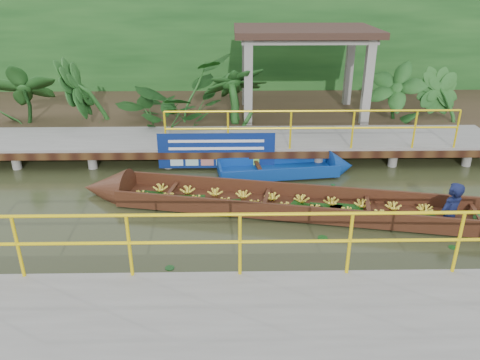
{
  "coord_description": "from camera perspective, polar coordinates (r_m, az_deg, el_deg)",
  "views": [
    {
      "loc": [
        0.69,
        -8.86,
        4.77
      ],
      "look_at": [
        0.87,
        0.5,
        0.6
      ],
      "focal_mm": 35.0,
      "sensor_mm": 36.0,
      "label": 1
    }
  ],
  "objects": [
    {
      "name": "tropical_plants",
      "position": [
        14.55,
        -1.33,
        10.76
      ],
      "size": [
        14.58,
        1.58,
        1.97
      ],
      "color": "#144016",
      "rests_on": "ground"
    },
    {
      "name": "ground",
      "position": [
        10.08,
        -4.89,
        -4.31
      ],
      "size": [
        80.0,
        80.0,
        0.0
      ],
      "primitive_type": "plane",
      "color": "#2D341A",
      "rests_on": "ground"
    },
    {
      "name": "land_strip",
      "position": [
        16.99,
        -3.4,
        8.45
      ],
      "size": [
        30.0,
        8.0,
        0.45
      ],
      "primitive_type": "cube",
      "color": "#2F2417",
      "rests_on": "ground"
    },
    {
      "name": "near_dock",
      "position": [
        6.46,
        2.07,
        -19.73
      ],
      "size": [
        18.0,
        2.4,
        1.73
      ],
      "color": "gray",
      "rests_on": "ground"
    },
    {
      "name": "pavilion",
      "position": [
        15.46,
        7.85,
        16.54
      ],
      "size": [
        4.4,
        3.0,
        3.0
      ],
      "color": "gray",
      "rests_on": "ground"
    },
    {
      "name": "moored_blue_boat",
      "position": [
        12.17,
        8.48,
        1.42
      ],
      "size": [
        3.58,
        1.33,
        0.83
      ],
      "rotation": [
        0.0,
        0.0,
        0.13
      ],
      "color": "navy",
      "rests_on": "ground"
    },
    {
      "name": "blue_banner",
      "position": [
        12.1,
        -2.89,
        3.6
      ],
      "size": [
        3.02,
        0.04,
        0.94
      ],
      "color": "navy",
      "rests_on": "ground"
    },
    {
      "name": "foliage_backdrop",
      "position": [
        19.07,
        -3.26,
        15.62
      ],
      "size": [
        30.0,
        0.8,
        4.0
      ],
      "primitive_type": "cube",
      "color": "#144016",
      "rests_on": "ground"
    },
    {
      "name": "vendor_boat",
      "position": [
        10.21,
        10.59,
        -2.95
      ],
      "size": [
        10.75,
        3.14,
        2.11
      ],
      "rotation": [
        0.0,
        0.0,
        -0.2
      ],
      "color": "#371B0F",
      "rests_on": "ground"
    },
    {
      "name": "far_dock",
      "position": [
        13.03,
        -3.98,
        4.72
      ],
      "size": [
        16.0,
        2.06,
        1.66
      ],
      "color": "gray",
      "rests_on": "ground"
    }
  ]
}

